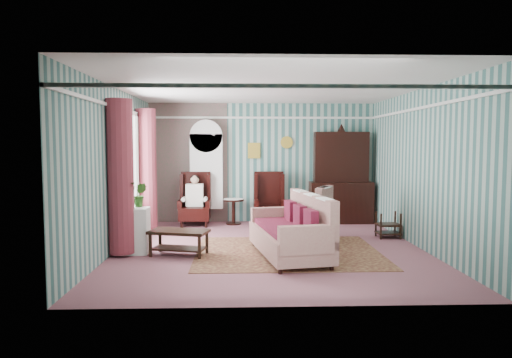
{
  "coord_description": "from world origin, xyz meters",
  "views": [
    {
      "loc": [
        -0.52,
        -8.17,
        1.88
      ],
      "look_at": [
        -0.23,
        0.6,
        1.23
      ],
      "focal_mm": 32.0,
      "sensor_mm": 36.0,
      "label": 1
    }
  ],
  "objects_px": {
    "bookcase": "(207,177)",
    "dresser_hutch": "(341,174)",
    "wingback_left": "(195,199)",
    "round_side_table": "(233,212)",
    "seated_woman": "(195,201)",
    "nest_table": "(388,225)",
    "wingback_right": "(270,199)",
    "floral_armchair": "(308,217)",
    "plant_stand": "(133,231)",
    "sofa": "(289,227)",
    "coffee_table": "(179,243)"
  },
  "relations": [
    {
      "from": "wingback_left",
      "to": "plant_stand",
      "type": "bearing_deg",
      "value": -106.22
    },
    {
      "from": "sofa",
      "to": "coffee_table",
      "type": "distance_m",
      "value": 1.9
    },
    {
      "from": "plant_stand",
      "to": "floral_armchair",
      "type": "xyz_separation_m",
      "value": [
        3.2,
        1.03,
        0.06
      ]
    },
    {
      "from": "wingback_right",
      "to": "seated_woman",
      "type": "distance_m",
      "value": 1.75
    },
    {
      "from": "coffee_table",
      "to": "round_side_table",
      "type": "bearing_deg",
      "value": 73.89
    },
    {
      "from": "round_side_table",
      "to": "nest_table",
      "type": "xyz_separation_m",
      "value": [
        3.17,
        -1.7,
        -0.03
      ]
    },
    {
      "from": "dresser_hutch",
      "to": "coffee_table",
      "type": "bearing_deg",
      "value": -137.66
    },
    {
      "from": "floral_armchair",
      "to": "round_side_table",
      "type": "bearing_deg",
      "value": 65.95
    },
    {
      "from": "wingback_left",
      "to": "sofa",
      "type": "relative_size",
      "value": 0.58
    },
    {
      "from": "wingback_right",
      "to": "nest_table",
      "type": "xyz_separation_m",
      "value": [
        2.32,
        -1.55,
        -0.35
      ]
    },
    {
      "from": "dresser_hutch",
      "to": "round_side_table",
      "type": "height_order",
      "value": "dresser_hutch"
    },
    {
      "from": "seated_woman",
      "to": "nest_table",
      "type": "distance_m",
      "value": 4.37
    },
    {
      "from": "bookcase",
      "to": "nest_table",
      "type": "height_order",
      "value": "bookcase"
    },
    {
      "from": "wingback_left",
      "to": "seated_woman",
      "type": "height_order",
      "value": "wingback_left"
    },
    {
      "from": "nest_table",
      "to": "sofa",
      "type": "bearing_deg",
      "value": -144.77
    },
    {
      "from": "seated_woman",
      "to": "bookcase",
      "type": "bearing_deg",
      "value": 57.34
    },
    {
      "from": "bookcase",
      "to": "seated_woman",
      "type": "distance_m",
      "value": 0.7
    },
    {
      "from": "wingback_right",
      "to": "seated_woman",
      "type": "xyz_separation_m",
      "value": [
        -1.75,
        0.0,
        -0.04
      ]
    },
    {
      "from": "sofa",
      "to": "floral_armchair",
      "type": "bearing_deg",
      "value": -30.7
    },
    {
      "from": "nest_table",
      "to": "plant_stand",
      "type": "relative_size",
      "value": 0.68
    },
    {
      "from": "round_side_table",
      "to": "wingback_left",
      "type": "bearing_deg",
      "value": -170.54
    },
    {
      "from": "bookcase",
      "to": "coffee_table",
      "type": "relative_size",
      "value": 2.27
    },
    {
      "from": "seated_woman",
      "to": "sofa",
      "type": "bearing_deg",
      "value": -58.71
    },
    {
      "from": "nest_table",
      "to": "seated_woman",
      "type": "bearing_deg",
      "value": 159.15
    },
    {
      "from": "coffee_table",
      "to": "plant_stand",
      "type": "bearing_deg",
      "value": 169.46
    },
    {
      "from": "floral_armchair",
      "to": "nest_table",
      "type": "bearing_deg",
      "value": -57.11
    },
    {
      "from": "sofa",
      "to": "floral_armchair",
      "type": "xyz_separation_m",
      "value": [
        0.52,
        1.38,
        -0.05
      ]
    },
    {
      "from": "bookcase",
      "to": "seated_woman",
      "type": "bearing_deg",
      "value": -122.66
    },
    {
      "from": "bookcase",
      "to": "dresser_hutch",
      "type": "bearing_deg",
      "value": -2.11
    },
    {
      "from": "sofa",
      "to": "floral_armchair",
      "type": "height_order",
      "value": "sofa"
    },
    {
      "from": "seated_woman",
      "to": "wingback_left",
      "type": "bearing_deg",
      "value": 0.0
    },
    {
      "from": "bookcase",
      "to": "sofa",
      "type": "xyz_separation_m",
      "value": [
        1.63,
        -3.49,
        -0.61
      ]
    },
    {
      "from": "plant_stand",
      "to": "floral_armchair",
      "type": "bearing_deg",
      "value": 17.84
    },
    {
      "from": "wingback_right",
      "to": "floral_armchair",
      "type": "bearing_deg",
      "value": -69.15
    },
    {
      "from": "bookcase",
      "to": "round_side_table",
      "type": "height_order",
      "value": "bookcase"
    },
    {
      "from": "bookcase",
      "to": "round_side_table",
      "type": "xyz_separation_m",
      "value": [
        0.65,
        -0.24,
        -0.82
      ]
    },
    {
      "from": "wingback_right",
      "to": "sofa",
      "type": "bearing_deg",
      "value": -87.57
    },
    {
      "from": "dresser_hutch",
      "to": "plant_stand",
      "type": "relative_size",
      "value": 2.95
    },
    {
      "from": "wingback_left",
      "to": "floral_armchair",
      "type": "distance_m",
      "value": 2.96
    },
    {
      "from": "plant_stand",
      "to": "floral_armchair",
      "type": "distance_m",
      "value": 3.37
    },
    {
      "from": "wingback_right",
      "to": "nest_table",
      "type": "bearing_deg",
      "value": -33.75
    },
    {
      "from": "dresser_hutch",
      "to": "wingback_right",
      "type": "bearing_deg",
      "value": -171.23
    },
    {
      "from": "wingback_left",
      "to": "round_side_table",
      "type": "bearing_deg",
      "value": 9.46
    },
    {
      "from": "plant_stand",
      "to": "floral_armchair",
      "type": "height_order",
      "value": "floral_armchair"
    },
    {
      "from": "seated_woman",
      "to": "plant_stand",
      "type": "xyz_separation_m",
      "value": [
        -0.8,
        -2.75,
        -0.19
      ]
    },
    {
      "from": "dresser_hutch",
      "to": "sofa",
      "type": "bearing_deg",
      "value": -115.68
    },
    {
      "from": "wingback_right",
      "to": "coffee_table",
      "type": "relative_size",
      "value": 1.27
    },
    {
      "from": "floral_armchair",
      "to": "bookcase",
      "type": "bearing_deg",
      "value": 72.72
    },
    {
      "from": "bookcase",
      "to": "wingback_right",
      "type": "xyz_separation_m",
      "value": [
        1.5,
        -0.39,
        -0.5
      ]
    },
    {
      "from": "nest_table",
      "to": "floral_armchair",
      "type": "bearing_deg",
      "value": -174.22
    }
  ]
}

